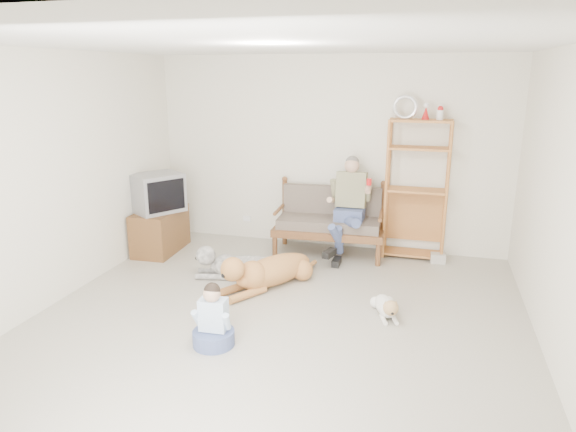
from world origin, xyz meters
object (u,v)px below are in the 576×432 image
(loveseat, at_px, (330,220))
(tv_stand, at_px, (160,231))
(etagere, at_px, (416,188))
(golden_retriever, at_px, (266,271))

(loveseat, distance_m, tv_stand, 2.41)
(etagere, relative_size, golden_retriever, 1.54)
(loveseat, xyz_separation_m, etagere, (1.13, 0.15, 0.48))
(loveseat, relative_size, tv_stand, 1.67)
(loveseat, bearing_deg, golden_retriever, -112.36)
(loveseat, relative_size, golden_retriever, 1.08)
(tv_stand, bearing_deg, golden_retriever, -26.18)
(tv_stand, xyz_separation_m, golden_retriever, (1.84, -0.81, -0.10))
(golden_retriever, bearing_deg, tv_stand, -171.06)
(etagere, height_order, golden_retriever, etagere)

